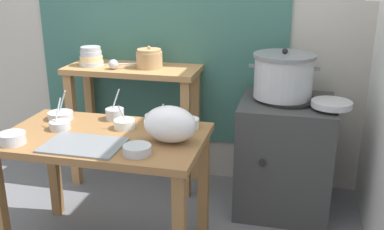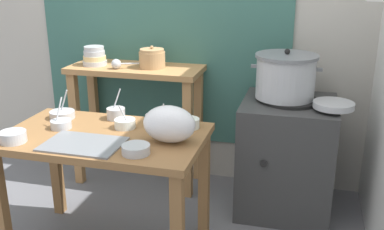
{
  "view_description": "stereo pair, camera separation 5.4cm",
  "coord_description": "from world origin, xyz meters",
  "px_view_note": "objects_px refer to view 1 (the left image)",
  "views": [
    {
      "loc": [
        0.86,
        -2.12,
        1.6
      ],
      "look_at": [
        0.32,
        0.12,
        0.82
      ],
      "focal_mm": 41.86,
      "sensor_mm": 36.0,
      "label": 1
    },
    {
      "loc": [
        0.91,
        -2.11,
        1.6
      ],
      "look_at": [
        0.32,
        0.12,
        0.82
      ],
      "focal_mm": 41.86,
      "sensor_mm": 36.0,
      "label": 2
    }
  ],
  "objects_px": {
    "prep_bowl_2": "(60,125)",
    "prep_bowl_4": "(115,113)",
    "ladle": "(115,64)",
    "prep_bowl_0": "(12,138)",
    "clay_pot": "(149,59)",
    "prep_bowl_6": "(188,123)",
    "bowl_stack_enamel": "(91,57)",
    "steamer_pot": "(283,76)",
    "serving_tray": "(83,145)",
    "prep_bowl_1": "(61,115)",
    "prep_bowl_3": "(124,124)",
    "back_shelf_table": "(134,96)",
    "prep_bowl_7": "(137,149)",
    "prep_bowl_5": "(157,120)",
    "prep_table": "(105,153)",
    "wide_pan": "(332,104)",
    "plastic_bag": "(170,124)",
    "stove_block": "(284,155)"
  },
  "relations": [
    {
      "from": "prep_bowl_5",
      "to": "prep_bowl_7",
      "type": "bearing_deg",
      "value": -86.04
    },
    {
      "from": "serving_tray",
      "to": "prep_bowl_1",
      "type": "height_order",
      "value": "prep_bowl_1"
    },
    {
      "from": "plastic_bag",
      "to": "prep_bowl_2",
      "type": "distance_m",
      "value": 0.66
    },
    {
      "from": "clay_pot",
      "to": "prep_bowl_6",
      "type": "xyz_separation_m",
      "value": [
        0.44,
        -0.65,
        -0.22
      ]
    },
    {
      "from": "clay_pot",
      "to": "bowl_stack_enamel",
      "type": "distance_m",
      "value": 0.43
    },
    {
      "from": "prep_bowl_2",
      "to": "prep_bowl_5",
      "type": "xyz_separation_m",
      "value": [
        0.51,
        0.18,
        0.01
      ]
    },
    {
      "from": "prep_table",
      "to": "prep_bowl_3",
      "type": "bearing_deg",
      "value": 57.45
    },
    {
      "from": "prep_bowl_1",
      "to": "plastic_bag",
      "type": "bearing_deg",
      "value": -14.9
    },
    {
      "from": "prep_bowl_0",
      "to": "prep_bowl_3",
      "type": "relative_size",
      "value": 0.97
    },
    {
      "from": "wide_pan",
      "to": "prep_bowl_5",
      "type": "relative_size",
      "value": 1.72
    },
    {
      "from": "prep_table",
      "to": "prep_bowl_7",
      "type": "relative_size",
      "value": 7.88
    },
    {
      "from": "ladle",
      "to": "serving_tray",
      "type": "distance_m",
      "value": 0.98
    },
    {
      "from": "clay_pot",
      "to": "prep_bowl_1",
      "type": "distance_m",
      "value": 0.79
    },
    {
      "from": "wide_pan",
      "to": "prep_bowl_6",
      "type": "bearing_deg",
      "value": -153.46
    },
    {
      "from": "prep_bowl_2",
      "to": "prep_bowl_4",
      "type": "bearing_deg",
      "value": 44.05
    },
    {
      "from": "steamer_pot",
      "to": "serving_tray",
      "type": "distance_m",
      "value": 1.34
    },
    {
      "from": "clay_pot",
      "to": "prep_bowl_4",
      "type": "relative_size",
      "value": 1.01
    },
    {
      "from": "prep_bowl_5",
      "to": "prep_bowl_7",
      "type": "relative_size",
      "value": 1.01
    },
    {
      "from": "prep_bowl_3",
      "to": "stove_block",
      "type": "bearing_deg",
      "value": 34.92
    },
    {
      "from": "bowl_stack_enamel",
      "to": "prep_bowl_0",
      "type": "relative_size",
      "value": 1.27
    },
    {
      "from": "prep_bowl_1",
      "to": "steamer_pot",
      "type": "bearing_deg",
      "value": 24.21
    },
    {
      "from": "stove_block",
      "to": "bowl_stack_enamel",
      "type": "height_order",
      "value": "bowl_stack_enamel"
    },
    {
      "from": "clay_pot",
      "to": "prep_bowl_7",
      "type": "relative_size",
      "value": 1.32
    },
    {
      "from": "clay_pot",
      "to": "prep_bowl_2",
      "type": "height_order",
      "value": "clay_pot"
    },
    {
      "from": "steamer_pot",
      "to": "prep_bowl_0",
      "type": "height_order",
      "value": "steamer_pot"
    },
    {
      "from": "prep_bowl_0",
      "to": "prep_bowl_5",
      "type": "relative_size",
      "value": 0.97
    },
    {
      "from": "prep_bowl_4",
      "to": "prep_bowl_7",
      "type": "xyz_separation_m",
      "value": [
        0.31,
        -0.45,
        -0.01
      ]
    },
    {
      "from": "wide_pan",
      "to": "prep_bowl_6",
      "type": "xyz_separation_m",
      "value": [
        -0.79,
        -0.4,
        -0.05
      ]
    },
    {
      "from": "prep_bowl_1",
      "to": "bowl_stack_enamel",
      "type": "bearing_deg",
      "value": 98.44
    },
    {
      "from": "serving_tray",
      "to": "prep_bowl_0",
      "type": "distance_m",
      "value": 0.37
    },
    {
      "from": "steamer_pot",
      "to": "prep_bowl_0",
      "type": "distance_m",
      "value": 1.65
    },
    {
      "from": "wide_pan",
      "to": "prep_bowl_4",
      "type": "distance_m",
      "value": 1.3
    },
    {
      "from": "prep_bowl_2",
      "to": "prep_bowl_3",
      "type": "xyz_separation_m",
      "value": [
        0.35,
        0.1,
        0.0
      ]
    },
    {
      "from": "back_shelf_table",
      "to": "prep_bowl_0",
      "type": "xyz_separation_m",
      "value": [
        -0.25,
        -1.09,
        0.07
      ]
    },
    {
      "from": "ladle",
      "to": "prep_bowl_2",
      "type": "distance_m",
      "value": 0.77
    },
    {
      "from": "bowl_stack_enamel",
      "to": "prep_bowl_6",
      "type": "xyz_separation_m",
      "value": [
        0.88,
        -0.62,
        -0.21
      ]
    },
    {
      "from": "back_shelf_table",
      "to": "prep_bowl_6",
      "type": "distance_m",
      "value": 0.87
    },
    {
      "from": "clay_pot",
      "to": "ladle",
      "type": "distance_m",
      "value": 0.24
    },
    {
      "from": "prep_bowl_3",
      "to": "prep_bowl_6",
      "type": "relative_size",
      "value": 1.16
    },
    {
      "from": "serving_tray",
      "to": "prep_bowl_0",
      "type": "xyz_separation_m",
      "value": [
        -0.37,
        -0.06,
        0.03
      ]
    },
    {
      "from": "steamer_pot",
      "to": "ladle",
      "type": "relative_size",
      "value": 1.58
    },
    {
      "from": "prep_bowl_4",
      "to": "prep_bowl_7",
      "type": "distance_m",
      "value": 0.55
    },
    {
      "from": "prep_table",
      "to": "prep_bowl_0",
      "type": "xyz_separation_m",
      "value": [
        -0.4,
        -0.23,
        0.14
      ]
    },
    {
      "from": "ladle",
      "to": "prep_bowl_0",
      "type": "relative_size",
      "value": 2.06
    },
    {
      "from": "prep_bowl_6",
      "to": "stove_block",
      "type": "bearing_deg",
      "value": 44.32
    },
    {
      "from": "plastic_bag",
      "to": "back_shelf_table",
      "type": "bearing_deg",
      "value": 121.18
    },
    {
      "from": "back_shelf_table",
      "to": "prep_bowl_4",
      "type": "xyz_separation_m",
      "value": [
        0.11,
        -0.61,
        0.08
      ]
    },
    {
      "from": "stove_block",
      "to": "prep_bowl_5",
      "type": "height_order",
      "value": "prep_bowl_5"
    },
    {
      "from": "prep_bowl_5",
      "to": "clay_pot",
      "type": "bearing_deg",
      "value": 111.73
    },
    {
      "from": "prep_bowl_1",
      "to": "prep_bowl_2",
      "type": "xyz_separation_m",
      "value": [
        0.08,
        -0.16,
        0.0
      ]
    }
  ]
}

